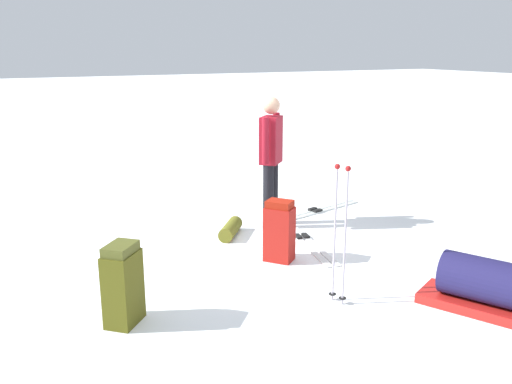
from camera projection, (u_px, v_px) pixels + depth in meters
The scene contains 9 objects.
ground_plane at pixel (256, 250), 6.43m from camera, with size 80.00×80.00×0.00m, color white.
skier_standing at pixel (271, 155), 7.05m from camera, with size 0.43×0.43×1.70m.
ski_pair_near at pixel (302, 238), 6.80m from camera, with size 1.94×0.50×0.05m.
ski_pair_far at pixel (315, 211), 7.88m from camera, with size 0.57×1.70×0.05m.
backpack_large_dark at pixel (123, 285), 4.64m from camera, with size 0.40×0.40×0.72m.
backpack_bright at pixel (279, 231), 6.03m from camera, with size 0.38×0.36×0.69m.
ski_poles_planted_near at pixel (340, 228), 4.93m from camera, with size 0.18×0.10×1.31m.
gear_sled at pixel (486, 287), 4.90m from camera, with size 1.20×0.90×0.49m.
sleeping_mat_rolled at pixel (231, 229), 6.87m from camera, with size 0.18×0.18×0.55m, color brown.
Camera 1 is at (5.40, -2.71, 2.31)m, focal length 38.51 mm.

